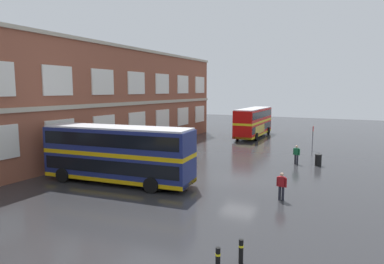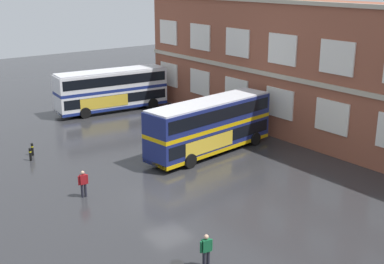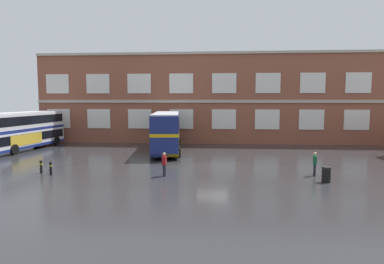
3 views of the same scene
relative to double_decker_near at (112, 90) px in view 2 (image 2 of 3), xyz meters
name	(u,v)px [view 2 (image 2 of 3)]	position (x,y,z in m)	size (l,w,h in m)	color
ground_plane	(194,191)	(20.44, -5.57, -2.15)	(120.00, 120.00, 0.00)	#2B2B2D
brick_terminal_building	(368,78)	(21.52, 10.40, 3.27)	(46.70, 8.19, 11.13)	brown
double_decker_near	(112,90)	(0.00, 0.00, 0.00)	(3.71, 11.20, 4.07)	silver
double_decker_middle	(210,125)	(15.53, -0.24, 0.00)	(3.84, 11.22, 4.07)	navy
waiting_passenger	(206,250)	(27.69, -10.45, -1.22)	(0.33, 0.64, 1.70)	black
second_passenger	(83,183)	(17.11, -11.44, -1.22)	(0.29, 0.64, 1.70)	black
safety_bollard_west	(32,149)	(7.94, -11.17, -1.66)	(0.19, 0.19, 0.95)	black
safety_bollard_east	(30,154)	(8.95, -11.70, -1.66)	(0.19, 0.19, 0.95)	black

